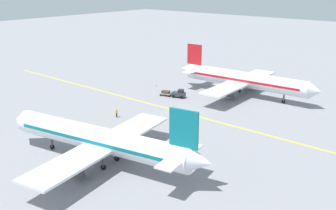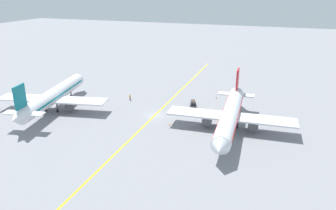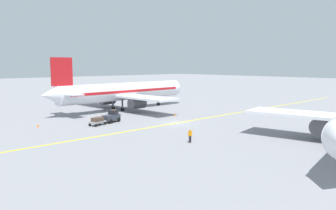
# 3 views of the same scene
# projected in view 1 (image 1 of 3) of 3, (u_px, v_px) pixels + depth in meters

# --- Properties ---
(ground_plane) EXTENTS (400.00, 400.00, 0.00)m
(ground_plane) POSITION_uv_depth(u_px,v_px,m) (183.00, 113.00, 79.89)
(ground_plane) COLOR gray
(apron_yellow_centreline) EXTENTS (1.01, 120.00, 0.01)m
(apron_yellow_centreline) POSITION_uv_depth(u_px,v_px,m) (183.00, 113.00, 79.89)
(apron_yellow_centreline) COLOR yellow
(apron_yellow_centreline) RESTS_ON ground
(airplane_at_gate) EXTENTS (28.24, 35.52, 10.60)m
(airplane_at_gate) POSITION_uv_depth(u_px,v_px,m) (243.00, 80.00, 90.70)
(airplane_at_gate) COLOR silver
(airplane_at_gate) RESTS_ON ground
(airplane_adjacent_stand) EXTENTS (28.48, 35.38, 10.60)m
(airplane_adjacent_stand) POSITION_uv_depth(u_px,v_px,m) (101.00, 140.00, 56.98)
(airplane_adjacent_stand) COLOR white
(airplane_adjacent_stand) RESTS_ON ground
(baggage_tug_dark) EXTENTS (2.44, 3.31, 2.11)m
(baggage_tug_dark) POSITION_uv_depth(u_px,v_px,m) (179.00, 94.00, 89.80)
(baggage_tug_dark) COLOR #333842
(baggage_tug_dark) RESTS_ON ground
(baggage_cart_trailing) EXTENTS (2.09, 2.89, 1.24)m
(baggage_cart_trailing) POSITION_uv_depth(u_px,v_px,m) (166.00, 93.00, 91.10)
(baggage_cart_trailing) COLOR gray
(baggage_cart_trailing) RESTS_ON ground
(ground_crew_worker) EXTENTS (0.26, 0.58, 1.68)m
(ground_crew_worker) POSITION_uv_depth(u_px,v_px,m) (117.00, 113.00, 76.96)
(ground_crew_worker) COLOR #23232D
(ground_crew_worker) RESTS_ON ground
(traffic_cone_near_nose) EXTENTS (0.32, 0.32, 0.55)m
(traffic_cone_near_nose) POSITION_uv_depth(u_px,v_px,m) (156.00, 85.00, 99.29)
(traffic_cone_near_nose) COLOR orange
(traffic_cone_near_nose) RESTS_ON ground
(traffic_cone_mid_apron) EXTENTS (0.32, 0.32, 0.55)m
(traffic_cone_mid_apron) POSITION_uv_depth(u_px,v_px,m) (218.00, 110.00, 80.89)
(traffic_cone_mid_apron) COLOR orange
(traffic_cone_mid_apron) RESTS_ON ground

